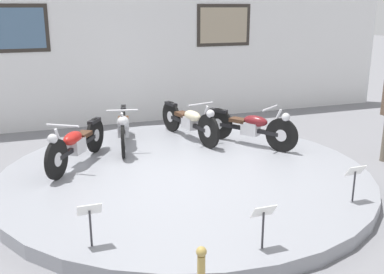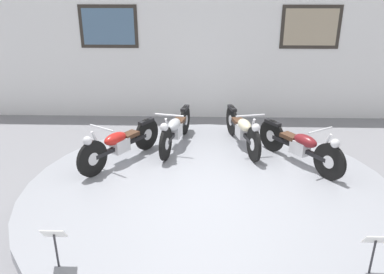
# 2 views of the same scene
# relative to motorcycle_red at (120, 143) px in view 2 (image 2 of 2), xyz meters

# --- Properties ---
(ground_plane) EXTENTS (60.00, 60.00, 0.00)m
(ground_plane) POSITION_rel_motorcycle_red_xyz_m (1.58, -0.83, -0.57)
(ground_plane) COLOR slate
(display_platform) EXTENTS (5.81, 5.81, 0.19)m
(display_platform) POSITION_rel_motorcycle_red_xyz_m (1.58, -0.83, -0.47)
(display_platform) COLOR gray
(display_platform) RESTS_ON ground_plane
(back_wall) EXTENTS (14.00, 0.22, 4.10)m
(back_wall) POSITION_rel_motorcycle_red_xyz_m (1.58, 3.28, 1.48)
(back_wall) COLOR white
(back_wall) RESTS_ON ground_plane
(motorcycle_red) EXTENTS (1.11, 1.68, 0.78)m
(motorcycle_red) POSITION_rel_motorcycle_red_xyz_m (0.00, 0.00, 0.00)
(motorcycle_red) COLOR black
(motorcycle_red) RESTS_ON display_platform
(motorcycle_silver) EXTENTS (0.59, 1.94, 0.79)m
(motorcycle_silver) POSITION_rel_motorcycle_red_xyz_m (0.93, 0.75, 0.00)
(motorcycle_silver) COLOR black
(motorcycle_silver) RESTS_ON display_platform
(motorcycle_cream) EXTENTS (0.61, 1.94, 0.79)m
(motorcycle_cream) POSITION_rel_motorcycle_red_xyz_m (2.23, 0.76, 0.01)
(motorcycle_cream) COLOR black
(motorcycle_cream) RESTS_ON display_platform
(motorcycle_maroon) EXTENTS (1.12, 1.68, 0.78)m
(motorcycle_maroon) POSITION_rel_motorcycle_red_xyz_m (3.16, 0.00, 0.00)
(motorcycle_maroon) COLOR black
(motorcycle_maroon) RESTS_ON display_platform
(info_placard_front_left) EXTENTS (0.26, 0.11, 0.51)m
(info_placard_front_left) POSITION_rel_motorcycle_red_xyz_m (-0.14, -2.72, -0.01)
(info_placard_front_left) COLOR #333338
(info_placard_front_left) RESTS_ON display_platform
(info_placard_front_right) EXTENTS (0.26, 0.11, 0.51)m
(info_placard_front_right) POSITION_rel_motorcycle_red_xyz_m (3.30, -2.72, -0.01)
(info_placard_front_right) COLOR #333338
(info_placard_front_right) RESTS_ON display_platform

